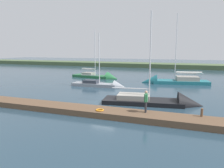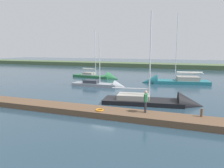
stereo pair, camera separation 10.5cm
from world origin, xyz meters
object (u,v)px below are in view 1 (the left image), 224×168
at_px(life_ring_buoy, 100,110).
at_px(mooring_post_near, 202,112).
at_px(sailboat_inner_slip, 103,86).
at_px(sailboat_far_left, 169,82).
at_px(sailboat_near_dock, 100,77).
at_px(sailboat_far_right, 163,104).
at_px(person_on_dock, 146,100).

bearing_deg(life_ring_buoy, mooring_post_near, -171.30).
distance_m(sailboat_inner_slip, sailboat_far_left, 10.92).
bearing_deg(life_ring_buoy, sailboat_near_dock, -66.68).
distance_m(sailboat_far_right, sailboat_far_left, 13.98).
xyz_separation_m(sailboat_near_dock, person_on_dock, (-12.96, 20.96, 1.38)).
bearing_deg(sailboat_near_dock, life_ring_buoy, -58.35).
distance_m(life_ring_buoy, sailboat_inner_slip, 14.10).
distance_m(life_ring_buoy, sailboat_far_left, 19.98).
bearing_deg(life_ring_buoy, sailboat_inner_slip, -68.39).
distance_m(life_ring_buoy, sailboat_near_dock, 23.72).
xyz_separation_m(mooring_post_near, sailboat_inner_slip, (12.86, -11.93, -0.63)).
height_order(sailboat_near_dock, person_on_dock, sailboat_near_dock).
relative_size(mooring_post_near, life_ring_buoy, 0.93).
distance_m(sailboat_far_right, sailboat_inner_slip, 12.06).
bearing_deg(sailboat_near_dock, sailboat_far_right, -41.22).
bearing_deg(sailboat_near_dock, sailboat_inner_slip, -55.84).
bearing_deg(sailboat_inner_slip, person_on_dock, -56.53).
height_order(mooring_post_near, sailboat_far_right, sailboat_far_right).
xyz_separation_m(mooring_post_near, sailboat_near_dock, (17.06, -20.60, -0.67)).
bearing_deg(sailboat_inner_slip, mooring_post_near, -44.87).
xyz_separation_m(sailboat_far_right, sailboat_far_left, (0.78, -13.96, 0.07)).
height_order(sailboat_far_right, sailboat_near_dock, sailboat_far_right).
bearing_deg(sailboat_far_right, sailboat_near_dock, 121.69).
xyz_separation_m(life_ring_buoy, sailboat_far_left, (-3.54, -19.66, -0.40)).
xyz_separation_m(life_ring_buoy, sailboat_far_right, (-4.32, -5.70, -0.47)).
relative_size(mooring_post_near, sailboat_far_left, 0.05).
bearing_deg(person_on_dock, mooring_post_near, 2.99).
distance_m(life_ring_buoy, sailboat_far_right, 7.17).
height_order(mooring_post_near, sailboat_near_dock, sailboat_near_dock).
bearing_deg(sailboat_inner_slip, sailboat_far_right, -39.93).
xyz_separation_m(sailboat_far_right, person_on_dock, (0.75, 4.89, 1.43)).
relative_size(life_ring_buoy, sailboat_far_right, 0.06).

